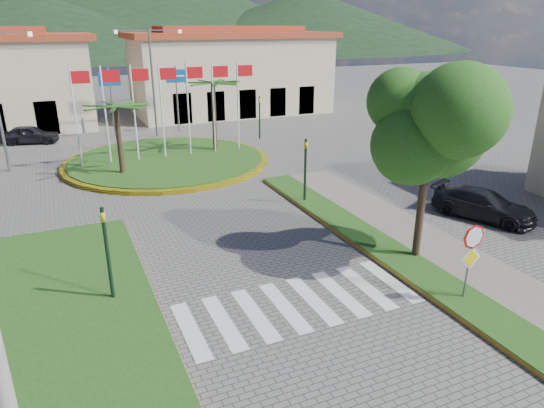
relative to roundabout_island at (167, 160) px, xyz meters
name	(u,v)px	position (x,y,z in m)	size (l,w,h in m)	color
ground	(370,386)	(0.00, -22.00, -0.18)	(160.00, 160.00, 0.00)	slate
sidewalk_right	(488,292)	(6.00, -20.00, -0.10)	(4.00, 28.00, 0.15)	gray
verge_right	(460,299)	(4.80, -20.00, -0.09)	(1.60, 28.00, 0.18)	#224C15
median_left	(71,317)	(-6.50, -16.00, -0.09)	(5.00, 14.00, 0.18)	#224C15
crosswalk	(296,304)	(0.00, -18.00, -0.17)	(8.00, 3.00, 0.01)	silver
roundabout_island	(167,160)	(0.00, 0.00, 0.00)	(12.70, 12.70, 6.00)	yellow
stop_sign	(471,251)	(4.90, -20.04, 1.61)	(0.80, 0.11, 2.65)	slate
deciduous_tree	(431,121)	(5.50, -17.00, 5.00)	(3.60, 3.60, 6.80)	black
traffic_light_left	(107,246)	(-5.20, -15.50, 1.77)	(0.15, 0.18, 3.20)	black
traffic_light_right	(305,165)	(4.50, -10.00, 1.77)	(0.15, 0.18, 3.20)	black
traffic_light_far	(260,113)	(8.00, 4.00, 1.77)	(0.18, 0.15, 3.20)	black
direction_sign_west	(111,91)	(-2.00, 8.97, 3.35)	(1.60, 0.14, 5.20)	slate
direction_sign_east	(177,87)	(3.00, 8.97, 3.35)	(1.60, 0.14, 5.20)	slate
street_lamp_centre	(152,77)	(1.00, 8.00, 4.32)	(4.80, 0.16, 8.00)	slate
building_right	(230,71)	(10.00, 16.00, 3.73)	(19.08, 9.54, 8.05)	beige
hill_far_mid	(112,0)	(15.00, 138.00, 14.82)	(180.00, 180.00, 30.00)	black
hill_far_east	(307,21)	(70.00, 113.00, 8.82)	(120.00, 120.00, 18.00)	black
hill_near_back	(23,24)	(-10.00, 108.00, 7.82)	(110.00, 110.00, 16.00)	black
white_van	(64,121)	(-5.46, 14.64, 0.37)	(1.81, 3.92, 1.09)	silver
car_dark_a	(30,134)	(-7.95, 9.36, 0.49)	(1.57, 3.90, 1.33)	black
car_dark_b	(189,114)	(5.03, 13.43, 0.41)	(1.24, 3.57, 1.18)	black
car_side_right	(484,204)	(10.92, -15.00, 0.47)	(1.82, 4.48, 1.30)	black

